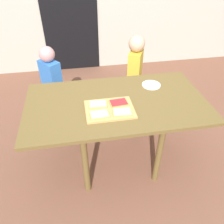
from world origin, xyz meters
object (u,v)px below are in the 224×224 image
pizza_slice_far_right (119,103)px  plate_white_right (151,85)px  cutting_board (110,109)px  child_left (52,82)px  pizza_slice_near_left (99,114)px  pizza_slice_far_left (98,104)px  child_right (135,71)px  pizza_slice_near_right (122,112)px  dining_table (116,108)px

pizza_slice_far_right → plate_white_right: 0.47m
cutting_board → child_left: 1.05m
pizza_slice_near_left → pizza_slice_far_left: same height
pizza_slice_far_left → child_left: 0.95m
child_right → pizza_slice_near_right: bearing=-110.9°
pizza_slice_far_left → child_left: child_left is taller
pizza_slice_near_left → pizza_slice_near_right: bearing=-0.1°
pizza_slice_near_right → pizza_slice_far_right: size_ratio=1.00×
dining_table → pizza_slice_far_right: size_ratio=9.69×
dining_table → child_left: bearing=128.5°
plate_white_right → child_right: child_right is taller
pizza_slice_near_left → pizza_slice_far_left: (0.01, 0.14, 0.00)m
child_left → dining_table: bearing=-51.5°
pizza_slice_near_left → pizza_slice_near_right: same height
pizza_slice_far_left → pizza_slice_near_right: bearing=-38.4°
pizza_slice_far_left → pizza_slice_near_right: (0.18, -0.14, 0.00)m
pizza_slice_far_left → child_left: size_ratio=0.16×
cutting_board → child_right: size_ratio=0.38×
pizza_slice_far_right → child_right: 0.92m
child_left → child_right: child_right is taller
dining_table → pizza_slice_far_left: pizza_slice_far_left is taller
plate_white_right → cutting_board: bearing=-145.0°
pizza_slice_near_left → pizza_slice_far_right: same height
pizza_slice_far_left → pizza_slice_near_right: size_ratio=1.00×
pizza_slice_far_left → pizza_slice_far_right: size_ratio=1.00×
pizza_slice_far_right → plate_white_right: size_ratio=0.91×
pizza_slice_far_right → child_right: child_right is taller
cutting_board → child_left: (-0.53, 0.89, -0.18)m
pizza_slice_near_right → pizza_slice_far_right: same height
pizza_slice_far_right → child_left: child_left is taller
dining_table → plate_white_right: (0.39, 0.21, 0.08)m
pizza_slice_near_left → child_right: size_ratio=0.15×
dining_table → cutting_board: size_ratio=3.94×
pizza_slice_far_right → child_left: size_ratio=0.17×
plate_white_right → pizza_slice_near_left: bearing=-144.6°
dining_table → pizza_slice_near_left: pizza_slice_near_left is taller
cutting_board → pizza_slice_near_left: pizza_slice_near_left is taller
cutting_board → child_left: child_left is taller
plate_white_right → child_right: size_ratio=0.17×
dining_table → cutting_board: (-0.08, -0.12, 0.08)m
dining_table → pizza_slice_far_left: 0.20m
dining_table → pizza_slice_near_left: (-0.18, -0.19, 0.10)m
cutting_board → pizza_slice_near_left: bearing=-142.2°
dining_table → child_left: child_left is taller
pizza_slice_near_left → pizza_slice_far_right: size_ratio=0.99×
child_left → plate_white_right: bearing=-29.2°
cutting_board → pizza_slice_near_left: (-0.09, -0.07, 0.02)m
pizza_slice_near_right → plate_white_right: size_ratio=0.90×
pizza_slice_far_left → child_left: (-0.45, 0.82, -0.20)m
child_right → child_left: bearing=179.9°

